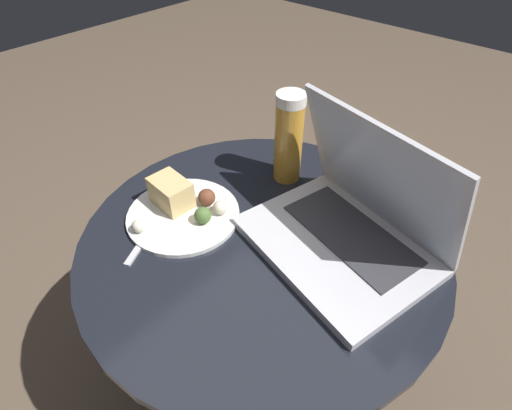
% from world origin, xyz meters
% --- Properties ---
extents(ground_plane, '(6.00, 6.00, 0.00)m').
position_xyz_m(ground_plane, '(0.00, 0.00, 0.00)').
color(ground_plane, brown).
extents(table, '(0.70, 0.70, 0.54)m').
position_xyz_m(table, '(0.00, 0.00, 0.41)').
color(table, '#9E9EA3').
rests_on(table, ground_plane).
extents(napkin, '(0.15, 0.11, 0.00)m').
position_xyz_m(napkin, '(-0.15, -0.09, 0.54)').
color(napkin, '#B7332D').
rests_on(napkin, table).
extents(laptop, '(0.38, 0.32, 0.25)m').
position_xyz_m(laptop, '(0.13, 0.09, 0.59)').
color(laptop, silver).
rests_on(laptop, table).
extents(beer_glass, '(0.06, 0.06, 0.20)m').
position_xyz_m(beer_glass, '(-0.08, 0.18, 0.64)').
color(beer_glass, gold).
rests_on(beer_glass, table).
extents(snack_plate, '(0.23, 0.23, 0.07)m').
position_xyz_m(snack_plate, '(-0.17, -0.06, 0.56)').
color(snack_plate, silver).
rests_on(snack_plate, table).
extents(fork, '(0.09, 0.15, 0.00)m').
position_xyz_m(fork, '(-0.17, -0.13, 0.54)').
color(fork, silver).
rests_on(fork, table).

